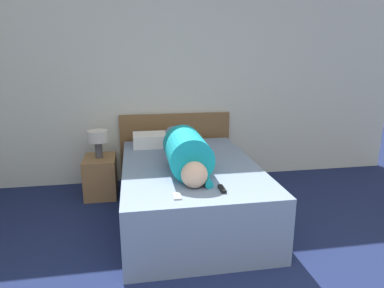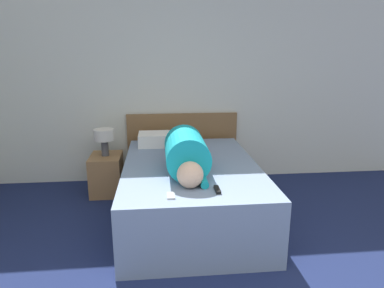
{
  "view_description": "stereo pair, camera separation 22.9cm",
  "coord_description": "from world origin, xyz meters",
  "px_view_note": "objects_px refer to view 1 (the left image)",
  "views": [
    {
      "loc": [
        -0.57,
        -0.93,
        1.71
      ],
      "look_at": [
        -0.03,
        2.23,
        0.85
      ],
      "focal_mm": 32.0,
      "sensor_mm": 36.0,
      "label": 1
    },
    {
      "loc": [
        -0.35,
        -0.97,
        1.71
      ],
      "look_at": [
        -0.03,
        2.23,
        0.85
      ],
      "focal_mm": 32.0,
      "sensor_mm": 36.0,
      "label": 2
    }
  ],
  "objects_px": {
    "tv_remote": "(222,189)",
    "pillow_near_headboard": "(155,140)",
    "nightstand": "(101,176)",
    "person_lying": "(185,151)",
    "cell_phone": "(177,196)",
    "bed": "(190,190)",
    "table_lamp": "(98,138)"
  },
  "relations": [
    {
      "from": "tv_remote",
      "to": "cell_phone",
      "type": "relative_size",
      "value": 1.15
    },
    {
      "from": "bed",
      "to": "cell_phone",
      "type": "xyz_separation_m",
      "value": [
        -0.24,
        -0.82,
        0.31
      ]
    },
    {
      "from": "person_lying",
      "to": "tv_remote",
      "type": "distance_m",
      "value": 0.7
    },
    {
      "from": "tv_remote",
      "to": "nightstand",
      "type": "bearing_deg",
      "value": 126.9
    },
    {
      "from": "cell_phone",
      "to": "bed",
      "type": "bearing_deg",
      "value": 73.91
    },
    {
      "from": "nightstand",
      "to": "cell_phone",
      "type": "distance_m",
      "value": 1.78
    },
    {
      "from": "table_lamp",
      "to": "bed",
      "type": "bearing_deg",
      "value": -37.87
    },
    {
      "from": "pillow_near_headboard",
      "to": "person_lying",
      "type": "bearing_deg",
      "value": -74.97
    },
    {
      "from": "nightstand",
      "to": "pillow_near_headboard",
      "type": "height_order",
      "value": "pillow_near_headboard"
    },
    {
      "from": "bed",
      "to": "tv_remote",
      "type": "height_order",
      "value": "tv_remote"
    },
    {
      "from": "bed",
      "to": "pillow_near_headboard",
      "type": "bearing_deg",
      "value": 111.21
    },
    {
      "from": "table_lamp",
      "to": "nightstand",
      "type": "bearing_deg",
      "value": -90.0
    },
    {
      "from": "bed",
      "to": "table_lamp",
      "type": "relative_size",
      "value": 6.2
    },
    {
      "from": "tv_remote",
      "to": "bed",
      "type": "bearing_deg",
      "value": 101.53
    },
    {
      "from": "person_lying",
      "to": "tv_remote",
      "type": "height_order",
      "value": "person_lying"
    },
    {
      "from": "bed",
      "to": "pillow_near_headboard",
      "type": "distance_m",
      "value": 0.9
    },
    {
      "from": "tv_remote",
      "to": "cell_phone",
      "type": "distance_m",
      "value": 0.39
    },
    {
      "from": "bed",
      "to": "table_lamp",
      "type": "xyz_separation_m",
      "value": [
        -0.98,
        0.76,
        0.42
      ]
    },
    {
      "from": "pillow_near_headboard",
      "to": "cell_phone",
      "type": "distance_m",
      "value": 1.58
    },
    {
      "from": "table_lamp",
      "to": "person_lying",
      "type": "distance_m",
      "value": 1.26
    },
    {
      "from": "bed",
      "to": "person_lying",
      "type": "xyz_separation_m",
      "value": [
        -0.06,
        -0.1,
        0.47
      ]
    },
    {
      "from": "bed",
      "to": "table_lamp",
      "type": "bearing_deg",
      "value": 142.13
    },
    {
      "from": "nightstand",
      "to": "tv_remote",
      "type": "relative_size",
      "value": 3.27
    },
    {
      "from": "nightstand",
      "to": "table_lamp",
      "type": "bearing_deg",
      "value": 90.0
    },
    {
      "from": "bed",
      "to": "cell_phone",
      "type": "distance_m",
      "value": 0.9
    },
    {
      "from": "bed",
      "to": "pillow_near_headboard",
      "type": "height_order",
      "value": "pillow_near_headboard"
    },
    {
      "from": "table_lamp",
      "to": "tv_remote",
      "type": "relative_size",
      "value": 2.21
    },
    {
      "from": "pillow_near_headboard",
      "to": "cell_phone",
      "type": "xyz_separation_m",
      "value": [
        0.06,
        -1.58,
        -0.07
      ]
    },
    {
      "from": "tv_remote",
      "to": "pillow_near_headboard",
      "type": "bearing_deg",
      "value": 106.55
    },
    {
      "from": "pillow_near_headboard",
      "to": "cell_phone",
      "type": "bearing_deg",
      "value": -87.77
    },
    {
      "from": "table_lamp",
      "to": "tv_remote",
      "type": "bearing_deg",
      "value": -53.1
    },
    {
      "from": "person_lying",
      "to": "cell_phone",
      "type": "relative_size",
      "value": 12.4
    }
  ]
}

